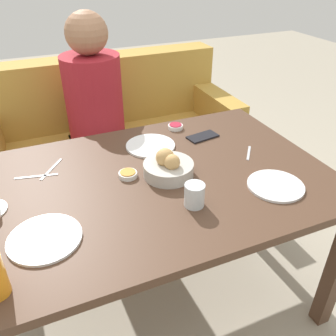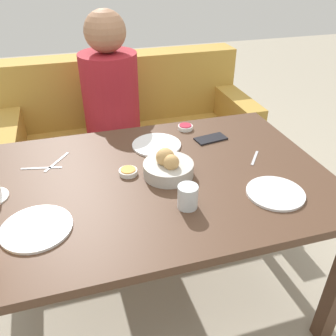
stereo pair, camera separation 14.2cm
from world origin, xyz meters
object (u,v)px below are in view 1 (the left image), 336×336
object	(u,v)px
couch	(113,148)
water_tumbler	(194,195)
bread_basket	(168,166)
cell_phone	(203,137)
seated_person	(98,133)
jam_bowl_berry	(175,127)
plate_far_center	(150,146)
knife_silver	(36,176)
spoon_coffee	(249,153)
jam_bowl_honey	(128,174)
fork_silver	(51,169)
plate_near_right	(276,186)
plate_near_left	(45,238)

from	to	relation	value
couch	water_tumbler	xyz separation A→B (m)	(-0.01, -1.22, 0.44)
bread_basket	cell_phone	size ratio (longest dim) A/B	1.27
seated_person	jam_bowl_berry	world-z (taller)	seated_person
plate_far_center	jam_bowl_berry	world-z (taller)	jam_bowl_berry
knife_silver	spoon_coffee	bearing A→B (deg)	-11.15
jam_bowl_honey	knife_silver	xyz separation A→B (m)	(-0.34, 0.15, -0.01)
fork_silver	cell_phone	bearing A→B (deg)	0.74
plate_far_center	cell_phone	size ratio (longest dim) A/B	1.41
fork_silver	seated_person	bearing A→B (deg)	62.21
knife_silver	cell_phone	world-z (taller)	cell_phone
seated_person	water_tumbler	world-z (taller)	seated_person
jam_bowl_honey	spoon_coffee	bearing A→B (deg)	-3.20
jam_bowl_honey	jam_bowl_berry	bearing A→B (deg)	42.63
couch	jam_bowl_honey	xyz separation A→B (m)	(-0.17, -0.95, 0.40)
seated_person	jam_bowl_berry	distance (m)	0.60
seated_person	plate_far_center	xyz separation A→B (m)	(0.12, -0.60, 0.19)
jam_bowl_honey	knife_silver	size ratio (longest dim) A/B	0.45
jam_bowl_honey	knife_silver	distance (m)	0.37
plate_near_right	cell_phone	xyz separation A→B (m)	(-0.06, 0.48, -0.00)
plate_near_left	cell_phone	bearing A→B (deg)	28.53
couch	cell_phone	xyz separation A→B (m)	(0.26, -0.77, 0.40)
water_tumbler	fork_silver	distance (m)	0.63
spoon_coffee	cell_phone	xyz separation A→B (m)	(-0.12, 0.22, 0.00)
bread_basket	knife_silver	distance (m)	0.53
jam_bowl_honey	knife_silver	bearing A→B (deg)	156.84
spoon_coffee	bread_basket	bearing A→B (deg)	-177.46
plate_near_right	seated_person	bearing A→B (deg)	112.29
plate_near_right	knife_silver	xyz separation A→B (m)	(-0.84, 0.44, -0.00)
plate_far_center	water_tumbler	size ratio (longest dim) A/B	2.61
jam_bowl_berry	fork_silver	xyz separation A→B (m)	(-0.63, -0.15, -0.01)
knife_silver	spoon_coffee	world-z (taller)	same
seated_person	plate_near_right	size ratio (longest dim) A/B	5.68
couch	plate_far_center	distance (m)	0.85
plate_far_center	fork_silver	distance (m)	0.45
seated_person	knife_silver	world-z (taller)	seated_person
jam_bowl_berry	spoon_coffee	distance (m)	0.41
spoon_coffee	cell_phone	world-z (taller)	cell_phone
bread_basket	water_tumbler	distance (m)	0.22
plate_near_left	spoon_coffee	world-z (taller)	plate_near_left
couch	bread_basket	size ratio (longest dim) A/B	7.87
plate_near_right	plate_far_center	size ratio (longest dim) A/B	0.96
fork_silver	spoon_coffee	size ratio (longest dim) A/B	1.33
bread_basket	spoon_coffee	size ratio (longest dim) A/B	1.90
bread_basket	fork_silver	xyz separation A→B (m)	(-0.43, 0.23, -0.04)
jam_bowl_honey	cell_phone	distance (m)	0.48
plate_near_right	plate_far_center	world-z (taller)	same
couch	plate_near_right	distance (m)	1.35
jam_bowl_honey	fork_silver	xyz separation A→B (m)	(-0.28, 0.18, -0.01)
couch	fork_silver	world-z (taller)	couch
couch	jam_bowl_berry	bearing A→B (deg)	-73.83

